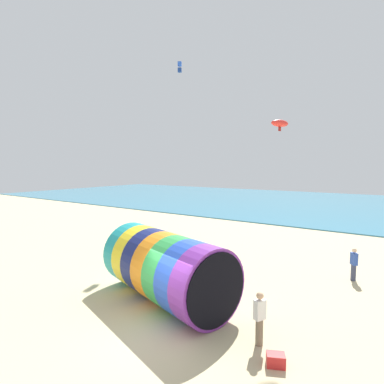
{
  "coord_description": "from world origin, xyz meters",
  "views": [
    {
      "loc": [
        6.49,
        -7.78,
        5.69
      ],
      "look_at": [
        -1.36,
        3.79,
        4.48
      ],
      "focal_mm": 28.0,
      "sensor_mm": 36.0,
      "label": 1
    }
  ],
  "objects_px": {
    "kite_red_parafoil": "(280,123)",
    "cooler_box": "(276,360)",
    "bystander_near_water": "(354,264)",
    "giant_inflatable_tube": "(166,267)",
    "kite_handler": "(260,318)",
    "kite_blue_box": "(180,67)"
  },
  "relations": [
    {
      "from": "giant_inflatable_tube",
      "to": "cooler_box",
      "type": "bearing_deg",
      "value": -16.25
    },
    {
      "from": "kite_handler",
      "to": "kite_red_parafoil",
      "type": "distance_m",
      "value": 6.37
    },
    {
      "from": "giant_inflatable_tube",
      "to": "kite_handler",
      "type": "relative_size",
      "value": 3.92
    },
    {
      "from": "cooler_box",
      "to": "giant_inflatable_tube",
      "type": "bearing_deg",
      "value": 163.75
    },
    {
      "from": "kite_handler",
      "to": "kite_blue_box",
      "type": "relative_size",
      "value": 2.06
    },
    {
      "from": "kite_red_parafoil",
      "to": "cooler_box",
      "type": "distance_m",
      "value": 7.27
    },
    {
      "from": "giant_inflatable_tube",
      "to": "bystander_near_water",
      "type": "xyz_separation_m",
      "value": [
        6.35,
        6.96,
        -0.61
      ]
    },
    {
      "from": "kite_red_parafoil",
      "to": "kite_blue_box",
      "type": "height_order",
      "value": "kite_blue_box"
    },
    {
      "from": "kite_handler",
      "to": "kite_blue_box",
      "type": "xyz_separation_m",
      "value": [
        -11.21,
        10.96,
        12.64
      ]
    },
    {
      "from": "kite_blue_box",
      "to": "cooler_box",
      "type": "height_order",
      "value": "kite_blue_box"
    },
    {
      "from": "giant_inflatable_tube",
      "to": "kite_blue_box",
      "type": "height_order",
      "value": "kite_blue_box"
    },
    {
      "from": "kite_red_parafoil",
      "to": "cooler_box",
      "type": "bearing_deg",
      "value": -70.65
    },
    {
      "from": "giant_inflatable_tube",
      "to": "kite_handler",
      "type": "height_order",
      "value": "giant_inflatable_tube"
    },
    {
      "from": "kite_blue_box",
      "to": "bystander_near_water",
      "type": "relative_size",
      "value": 0.51
    },
    {
      "from": "kite_red_parafoil",
      "to": "bystander_near_water",
      "type": "xyz_separation_m",
      "value": [
        1.79,
        6.46,
        -6.29
      ]
    },
    {
      "from": "kite_handler",
      "to": "kite_red_parafoil",
      "type": "xyz_separation_m",
      "value": [
        0.06,
        1.33,
        6.23
      ]
    },
    {
      "from": "kite_blue_box",
      "to": "bystander_near_water",
      "type": "bearing_deg",
      "value": -13.64
    },
    {
      "from": "cooler_box",
      "to": "kite_blue_box",
      "type": "bearing_deg",
      "value": 135.78
    },
    {
      "from": "bystander_near_water",
      "to": "cooler_box",
      "type": "height_order",
      "value": "bystander_near_water"
    },
    {
      "from": "kite_handler",
      "to": "bystander_near_water",
      "type": "xyz_separation_m",
      "value": [
        1.86,
        7.79,
        -0.06
      ]
    },
    {
      "from": "bystander_near_water",
      "to": "cooler_box",
      "type": "distance_m",
      "value": 8.59
    },
    {
      "from": "cooler_box",
      "to": "kite_red_parafoil",
      "type": "bearing_deg",
      "value": 109.35
    }
  ]
}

